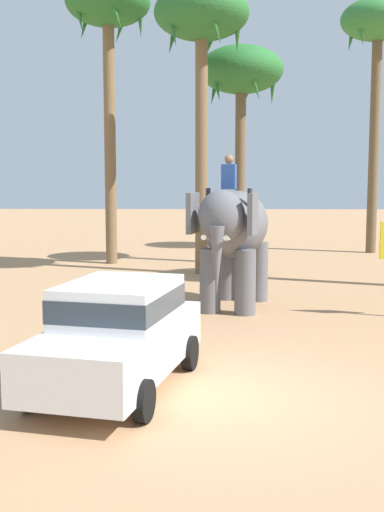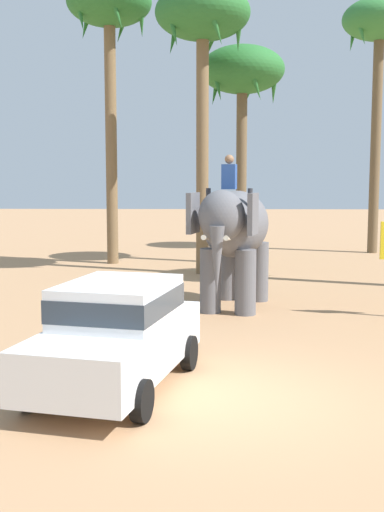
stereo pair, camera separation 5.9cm
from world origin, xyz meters
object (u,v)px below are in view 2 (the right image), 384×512
at_px(car_sedan_foreground, 117,330).
at_px(palm_tree_leaning_seaward, 109,14).
at_px(palm_tree_behind_elephant, 242,76).
at_px(palm_tree_left_of_road, 203,24).
at_px(elephant_with_mahout, 234,231).
at_px(palm_tree_near_hut, 379,31).

relative_size(car_sedan_foreground, palm_tree_leaning_seaward, 0.41).
distance_m(car_sedan_foreground, palm_tree_behind_elephant, 16.66).
bearing_deg(palm_tree_behind_elephant, palm_tree_left_of_road, -118.01).
height_order(elephant_with_mahout, palm_tree_behind_elephant, palm_tree_behind_elephant).
height_order(car_sedan_foreground, palm_tree_near_hut, palm_tree_near_hut).
height_order(palm_tree_near_hut, palm_tree_left_of_road, palm_tree_near_hut).
relative_size(elephant_with_mahout, palm_tree_near_hut, 0.37).
distance_m(car_sedan_foreground, palm_tree_leaning_seaward, 17.52).
bearing_deg(palm_tree_left_of_road, palm_tree_behind_elephant, 61.99).
height_order(palm_tree_left_of_road, palm_tree_leaning_seaward, palm_tree_leaning_seaward).
bearing_deg(elephant_with_mahout, palm_tree_behind_elephant, 86.25).
bearing_deg(elephant_with_mahout, palm_tree_near_hut, 62.38).
bearing_deg(car_sedan_foreground, palm_tree_left_of_road, 84.62).
xyz_separation_m(elephant_with_mahout, palm_tree_leaning_seaward, (-4.42, 8.72, 7.42)).
xyz_separation_m(elephant_with_mahout, palm_tree_left_of_road, (-0.89, 6.05, 6.46)).
relative_size(palm_tree_near_hut, palm_tree_left_of_road, 1.13).
relative_size(elephant_with_mahout, palm_tree_leaning_seaward, 0.37).
xyz_separation_m(elephant_with_mahout, palm_tree_near_hut, (6.62, 12.66, 7.62)).
bearing_deg(palm_tree_left_of_road, palm_tree_near_hut, 41.34).
xyz_separation_m(car_sedan_foreground, elephant_with_mahout, (2.06, 6.43, 1.06)).
bearing_deg(palm_tree_near_hut, elephant_with_mahout, -117.62).
distance_m(palm_tree_behind_elephant, palm_tree_left_of_road, 3.38).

